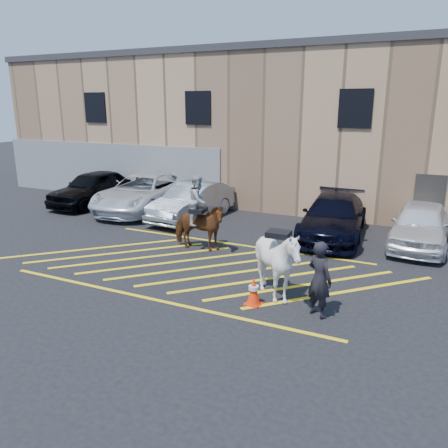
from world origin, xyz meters
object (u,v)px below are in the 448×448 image
at_px(car_black_suv, 93,188).
at_px(car_white_suv, 420,225).
at_px(car_blue_suv, 334,217).
at_px(handler, 320,279).
at_px(mounted_bay, 199,220).
at_px(car_silver_sedan, 192,201).
at_px(saddled_white, 278,263).
at_px(car_white_pickup, 144,193).
at_px(traffic_cone, 254,291).

xyz_separation_m(car_black_suv, car_white_suv, (14.64, -0.31, -0.07)).
height_order(car_blue_suv, car_white_suv, car_white_suv).
height_order(car_black_suv, handler, handler).
xyz_separation_m(car_white_suv, mounted_bay, (-6.70, -3.61, 0.26)).
distance_m(car_silver_sedan, handler, 9.57).
xyz_separation_m(mounted_bay, saddled_white, (3.62, -2.58, -0.06)).
bearing_deg(car_silver_sedan, saddled_white, -41.60).
bearing_deg(car_white_suv, mounted_bay, -149.13).
bearing_deg(car_white_pickup, car_silver_sedan, -15.24).
bearing_deg(mounted_bay, car_black_suv, 153.77).
distance_m(car_silver_sedan, car_white_suv, 8.91).
height_order(car_black_suv, mounted_bay, mounted_bay).
xyz_separation_m(car_black_suv, car_blue_suv, (11.72, -0.44, -0.07)).
xyz_separation_m(mounted_bay, traffic_cone, (3.20, -3.12, -0.66)).
xyz_separation_m(saddled_white, traffic_cone, (-0.41, -0.54, -0.60)).
relative_size(car_silver_sedan, car_white_suv, 1.04).
bearing_deg(car_white_suv, handler, -103.66).
bearing_deg(car_white_suv, car_silver_sedan, -176.86).
height_order(car_silver_sedan, car_white_suv, car_silver_sedan).
bearing_deg(saddled_white, car_blue_suv, 88.55).
distance_m(mounted_bay, saddled_white, 4.44).
bearing_deg(car_blue_suv, car_white_suv, -2.00).
bearing_deg(car_white_pickup, traffic_cone, -46.41).
relative_size(mounted_bay, traffic_cone, 3.48).
bearing_deg(car_black_suv, traffic_cone, -30.79).
relative_size(car_white_suv, saddled_white, 2.33).
distance_m(car_silver_sedan, saddled_white, 8.44).
xyz_separation_m(handler, mounted_bay, (-4.77, 3.02, 0.12)).
bearing_deg(car_black_suv, car_silver_sedan, -2.54).
height_order(car_white_pickup, car_blue_suv, car_white_pickup).
bearing_deg(saddled_white, handler, -20.86).
bearing_deg(car_silver_sedan, traffic_cone, -46.08).
bearing_deg(saddled_white, car_white_pickup, 142.77).
bearing_deg(car_blue_suv, car_black_suv, 173.38).
height_order(car_silver_sedan, mounted_bay, mounted_bay).
relative_size(car_white_pickup, car_silver_sedan, 1.28).
distance_m(handler, mounted_bay, 5.65).
bearing_deg(traffic_cone, handler, 3.52).
bearing_deg(traffic_cone, saddled_white, 52.34).
distance_m(car_white_pickup, saddled_white, 10.88).
bearing_deg(car_white_suv, traffic_cone, -114.89).
bearing_deg(car_silver_sedan, mounted_bay, -53.12).
bearing_deg(car_silver_sedan, car_black_suv, -179.29).
height_order(car_black_suv, traffic_cone, car_black_suv).
distance_m(car_white_suv, mounted_bay, 7.61).
bearing_deg(handler, car_black_suv, 0.49).
bearing_deg(mounted_bay, car_white_suv, 28.32).
relative_size(car_black_suv, saddled_white, 2.54).
distance_m(car_blue_suv, traffic_cone, 6.64).
bearing_deg(car_white_suv, car_blue_suv, -174.96).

